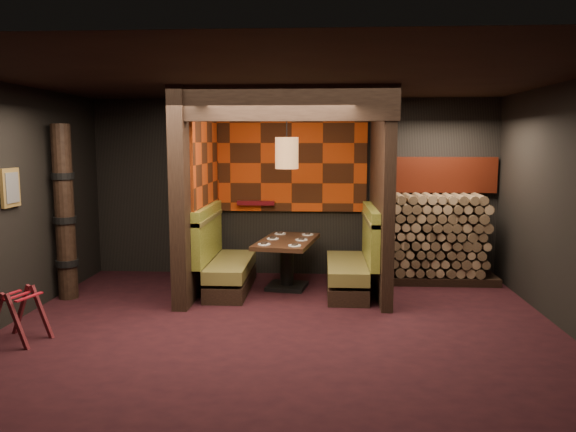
# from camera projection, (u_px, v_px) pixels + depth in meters

# --- Properties ---
(floor) EXTENTS (6.50, 5.50, 0.02)m
(floor) POSITION_uv_depth(u_px,v_px,m) (281.00, 329.00, 6.55)
(floor) COLOR black
(floor) RESTS_ON ground
(ceiling) EXTENTS (6.50, 5.50, 0.02)m
(ceiling) POSITION_uv_depth(u_px,v_px,m) (281.00, 78.00, 6.17)
(ceiling) COLOR black
(ceiling) RESTS_ON ground
(wall_back) EXTENTS (6.50, 0.02, 2.85)m
(wall_back) POSITION_uv_depth(u_px,v_px,m) (293.00, 187.00, 9.09)
(wall_back) COLOR black
(wall_back) RESTS_ON ground
(wall_front) EXTENTS (6.50, 0.02, 2.85)m
(wall_front) POSITION_uv_depth(u_px,v_px,m) (250.00, 256.00, 3.63)
(wall_front) COLOR black
(wall_front) RESTS_ON ground
(wall_left) EXTENTS (0.02, 5.50, 2.85)m
(wall_left) POSITION_uv_depth(u_px,v_px,m) (3.00, 205.00, 6.55)
(wall_left) COLOR black
(wall_left) RESTS_ON ground
(wall_right) EXTENTS (0.02, 5.50, 2.85)m
(wall_right) POSITION_uv_depth(u_px,v_px,m) (576.00, 209.00, 6.16)
(wall_right) COLOR black
(wall_right) RESTS_ON ground
(partition_left) EXTENTS (0.20, 2.20, 2.85)m
(partition_left) POSITION_uv_depth(u_px,v_px,m) (196.00, 193.00, 8.07)
(partition_left) COLOR black
(partition_left) RESTS_ON floor
(partition_right) EXTENTS (0.15, 2.10, 2.85)m
(partition_right) POSITION_uv_depth(u_px,v_px,m) (381.00, 194.00, 7.96)
(partition_right) COLOR black
(partition_right) RESTS_ON floor
(header_beam) EXTENTS (2.85, 0.18, 0.44)m
(header_beam) POSITION_uv_depth(u_px,v_px,m) (283.00, 103.00, 6.90)
(header_beam) COLOR black
(header_beam) RESTS_ON partition_left
(tapa_back_panel) EXTENTS (2.40, 0.06, 1.55)m
(tapa_back_panel) POSITION_uv_depth(u_px,v_px,m) (292.00, 163.00, 8.99)
(tapa_back_panel) COLOR #A7320A
(tapa_back_panel) RESTS_ON wall_back
(tapa_side_panel) EXTENTS (0.04, 1.85, 1.45)m
(tapa_side_panel) POSITION_uv_depth(u_px,v_px,m) (206.00, 163.00, 8.18)
(tapa_side_panel) COLOR #A7320A
(tapa_side_panel) RESTS_ON partition_left
(lacquer_shelf) EXTENTS (0.60, 0.12, 0.07)m
(lacquer_shelf) POSITION_uv_depth(u_px,v_px,m) (256.00, 203.00, 9.05)
(lacquer_shelf) COLOR #500B11
(lacquer_shelf) RESTS_ON wall_back
(booth_bench_left) EXTENTS (0.68, 1.60, 1.14)m
(booth_bench_left) POSITION_uv_depth(u_px,v_px,m) (224.00, 263.00, 8.18)
(booth_bench_left) COLOR black
(booth_bench_left) RESTS_ON floor
(booth_bench_right) EXTENTS (0.68, 1.60, 1.14)m
(booth_bench_right) POSITION_uv_depth(u_px,v_px,m) (354.00, 265.00, 8.07)
(booth_bench_right) COLOR black
(booth_bench_right) RESTS_ON floor
(dining_table) EXTENTS (0.97, 1.49, 0.73)m
(dining_table) POSITION_uv_depth(u_px,v_px,m) (287.00, 255.00, 8.27)
(dining_table) COLOR black
(dining_table) RESTS_ON floor
(place_settings) EXTENTS (0.77, 1.19, 0.03)m
(place_settings) POSITION_uv_depth(u_px,v_px,m) (287.00, 239.00, 8.24)
(place_settings) COLOR white
(place_settings) RESTS_ON dining_table
(pendant_lamp) EXTENTS (0.33, 0.33, 1.08)m
(pendant_lamp) POSITION_uv_depth(u_px,v_px,m) (287.00, 153.00, 8.03)
(pendant_lamp) COLOR brown
(pendant_lamp) RESTS_ON ceiling
(framed_picture) EXTENTS (0.05, 0.36, 0.46)m
(framed_picture) POSITION_uv_depth(u_px,v_px,m) (11.00, 188.00, 6.63)
(framed_picture) COLOR olive
(framed_picture) RESTS_ON wall_left
(luggage_rack) EXTENTS (0.66, 0.53, 0.62)m
(luggage_rack) POSITION_uv_depth(u_px,v_px,m) (19.00, 313.00, 6.08)
(luggage_rack) COLOR #4A1217
(luggage_rack) RESTS_ON floor
(totem_column) EXTENTS (0.31, 0.31, 2.40)m
(totem_column) POSITION_uv_depth(u_px,v_px,m) (65.00, 214.00, 7.66)
(totem_column) COLOR black
(totem_column) RESTS_ON floor
(firewood_stack) EXTENTS (1.73, 0.70, 1.36)m
(firewood_stack) POSITION_uv_depth(u_px,v_px,m) (440.00, 238.00, 8.65)
(firewood_stack) COLOR black
(firewood_stack) RESTS_ON floor
(mosaic_header) EXTENTS (1.83, 0.10, 0.56)m
(mosaic_header) POSITION_uv_depth(u_px,v_px,m) (438.00, 175.00, 8.85)
(mosaic_header) COLOR maroon
(mosaic_header) RESTS_ON wall_back
(bay_front_post) EXTENTS (0.08, 0.08, 2.85)m
(bay_front_post) POSITION_uv_depth(u_px,v_px,m) (385.00, 192.00, 8.22)
(bay_front_post) COLOR black
(bay_front_post) RESTS_ON floor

